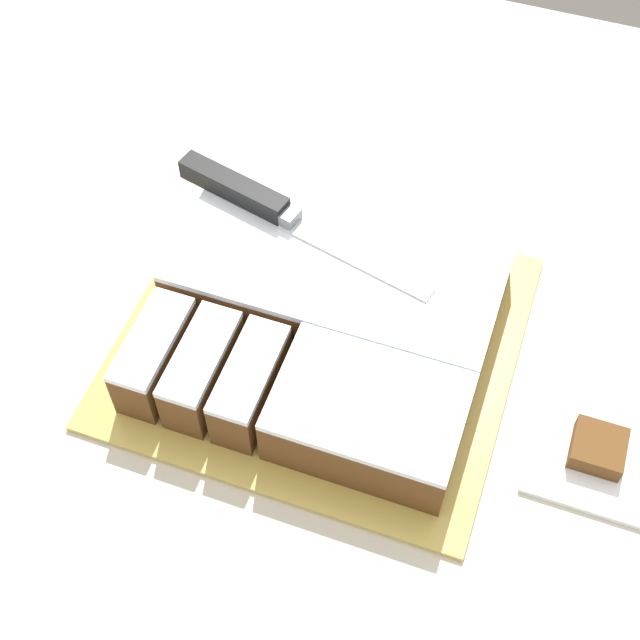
# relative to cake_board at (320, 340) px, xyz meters

# --- Properties ---
(ground_plane) EXTENTS (8.00, 8.00, 0.00)m
(ground_plane) POSITION_rel_cake_board_xyz_m (0.03, 0.06, -0.90)
(ground_plane) COLOR #4C4742
(countertop) EXTENTS (1.40, 1.10, 0.89)m
(countertop) POSITION_rel_cake_board_xyz_m (0.03, 0.06, -0.45)
(countertop) COLOR beige
(countertop) RESTS_ON ground_plane
(cake_board) EXTENTS (0.38, 0.35, 0.01)m
(cake_board) POSITION_rel_cake_board_xyz_m (0.00, 0.00, 0.00)
(cake_board) COLOR gold
(cake_board) RESTS_ON countertop
(cake) EXTENTS (0.32, 0.29, 0.06)m
(cake) POSITION_rel_cake_board_xyz_m (0.00, 0.00, 0.03)
(cake) COLOR brown
(cake) RESTS_ON cake_board
(knife) EXTENTS (0.29, 0.09, 0.02)m
(knife) POSITION_rel_cake_board_xyz_m (-0.10, 0.09, 0.08)
(knife) COLOR silver
(knife) RESTS_ON cake
(paper_napkin) EXTENTS (0.12, 0.12, 0.01)m
(paper_napkin) POSITION_rel_cake_board_xyz_m (0.28, -0.04, -0.00)
(paper_napkin) COLOR white
(paper_napkin) RESTS_ON countertop
(brownie) EXTENTS (0.05, 0.05, 0.02)m
(brownie) POSITION_rel_cake_board_xyz_m (0.28, -0.04, 0.01)
(brownie) COLOR brown
(brownie) RESTS_ON paper_napkin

